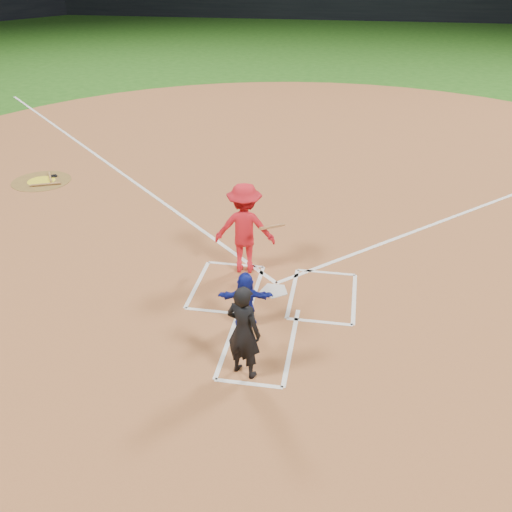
% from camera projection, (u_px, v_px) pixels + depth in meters
% --- Properties ---
extents(ground, '(120.00, 120.00, 0.00)m').
position_uv_depth(ground, '(274.00, 291.00, 11.45)').
color(ground, '#205415').
rests_on(ground, ground).
extents(home_plate_dirt, '(28.00, 28.00, 0.01)m').
position_uv_depth(home_plate_dirt, '(304.00, 183.00, 16.63)').
color(home_plate_dirt, '#935630').
rests_on(home_plate_dirt, ground).
extents(stadium_wall_far, '(80.00, 1.20, 3.20)m').
position_uv_depth(stadium_wall_far, '(350.00, 1.00, 52.16)').
color(stadium_wall_far, black).
rests_on(stadium_wall_far, ground).
extents(home_plate, '(0.60, 0.60, 0.02)m').
position_uv_depth(home_plate, '(274.00, 291.00, 11.44)').
color(home_plate, silver).
rests_on(home_plate, home_plate_dirt).
extents(on_deck_circle, '(1.70, 1.70, 0.01)m').
position_uv_depth(on_deck_circle, '(41.00, 181.00, 16.75)').
color(on_deck_circle, brown).
rests_on(on_deck_circle, home_plate_dirt).
extents(on_deck_logo, '(0.80, 0.80, 0.00)m').
position_uv_depth(on_deck_logo, '(41.00, 181.00, 16.74)').
color(on_deck_logo, yellow).
rests_on(on_deck_logo, on_deck_circle).
extents(on_deck_bat_a, '(0.50, 0.75, 0.06)m').
position_uv_depth(on_deck_bat_a, '(50.00, 177.00, 16.92)').
color(on_deck_bat_a, olive).
rests_on(on_deck_bat_a, on_deck_circle).
extents(on_deck_bat_c, '(0.79, 0.40, 0.06)m').
position_uv_depth(on_deck_bat_c, '(46.00, 184.00, 16.43)').
color(on_deck_bat_c, olive).
rests_on(on_deck_bat_c, on_deck_circle).
extents(bat_weight_donut, '(0.19, 0.19, 0.05)m').
position_uv_depth(bat_weight_donut, '(54.00, 176.00, 17.05)').
color(bat_weight_donut, black).
rests_on(bat_weight_donut, on_deck_circle).
extents(catcher, '(1.04, 0.49, 1.08)m').
position_uv_depth(catcher, '(245.00, 300.00, 10.17)').
color(catcher, '#121E94').
rests_on(catcher, home_plate_dirt).
extents(umpire, '(0.70, 0.58, 1.64)m').
position_uv_depth(umpire, '(244.00, 332.00, 8.87)').
color(umpire, black).
rests_on(umpire, home_plate_dirt).
extents(chalk_markings, '(28.35, 17.32, 0.01)m').
position_uv_depth(chalk_markings, '(301.00, 192.00, 16.01)').
color(chalk_markings, white).
rests_on(chalk_markings, home_plate_dirt).
extents(batter_at_plate, '(1.48, 0.96, 1.95)m').
position_uv_depth(batter_at_plate, '(245.00, 228.00, 11.74)').
color(batter_at_plate, red).
rests_on(batter_at_plate, home_plate_dirt).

